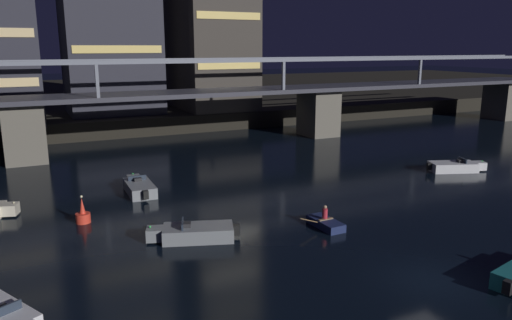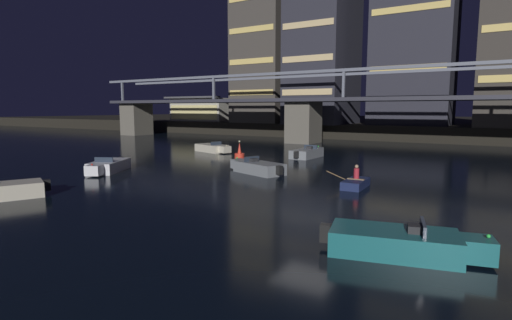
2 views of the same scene
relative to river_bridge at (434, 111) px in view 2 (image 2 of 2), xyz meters
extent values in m
plane|color=black|center=(0.00, -34.86, -4.36)|extent=(400.00, 400.00, 0.00)
cube|color=black|center=(0.00, 48.01, -3.26)|extent=(240.00, 80.00, 2.20)
cube|color=#605B51|center=(-48.75, 0.01, -1.58)|extent=(3.60, 4.40, 5.55)
cube|color=#605B51|center=(-16.25, 0.01, -1.58)|extent=(3.60, 4.40, 5.55)
cube|color=#33333D|center=(0.00, 0.01, 1.42)|extent=(103.51, 6.40, 0.45)
cube|color=slate|center=(0.00, -2.89, 4.84)|extent=(103.51, 0.36, 0.36)
cube|color=slate|center=(0.00, 2.91, 4.84)|extent=(103.51, 0.36, 0.36)
cube|color=slate|center=(-48.75, -2.89, 3.24)|extent=(0.30, 0.30, 3.20)
cube|color=slate|center=(-29.25, -2.89, 3.24)|extent=(0.30, 0.30, 3.20)
cube|color=slate|center=(-9.75, -2.89, 3.24)|extent=(0.30, 0.30, 3.20)
cube|color=#423D38|center=(-29.68, 14.89, 10.71)|extent=(9.29, 13.93, 25.75)
cube|color=#F2D172|center=(-29.68, 7.88, 2.99)|extent=(8.55, 0.10, 0.90)
cube|color=#F2D172|center=(-29.68, 7.88, 8.14)|extent=(8.55, 0.10, 0.90)
cube|color=#F2D172|center=(-29.68, 7.88, 13.29)|extent=(8.55, 0.10, 0.90)
cube|color=#282833|center=(-18.40, 11.79, 10.07)|extent=(8.79, 12.50, 24.45)
cube|color=beige|center=(-18.40, 5.49, 2.73)|extent=(8.08, 0.10, 0.90)
cube|color=beige|center=(-18.40, 5.49, 7.62)|extent=(8.08, 0.10, 0.90)
cube|color=beige|center=(-18.40, 5.49, 12.51)|extent=(8.08, 0.10, 0.90)
cube|color=#F2D172|center=(-5.26, 10.32, 5.95)|extent=(10.38, 0.10, 0.90)
cube|color=#F2D172|center=(-5.26, 10.32, 14.06)|extent=(10.38, 0.10, 0.90)
cube|color=#B2AD9E|center=(-43.24, 12.01, 0.04)|extent=(12.00, 6.00, 4.40)
cube|color=#EAD88C|center=(-43.24, 8.96, -0.40)|extent=(11.20, 0.10, 2.64)
cube|color=#4C4C51|center=(-43.24, 8.41, 2.39)|extent=(12.40, 1.60, 0.30)
cube|color=gray|center=(-8.96, -15.04, -3.96)|extent=(1.91, 3.96, 0.80)
cube|color=gray|center=(-8.89, -12.64, -3.91)|extent=(1.01, 0.93, 0.70)
cube|color=#283342|center=(-8.93, -14.19, -3.38)|extent=(1.35, 0.14, 0.36)
cube|color=#262628|center=(-8.94, -14.44, -3.44)|extent=(0.57, 0.42, 0.24)
cube|color=black|center=(-9.02, -17.20, -3.86)|extent=(0.37, 0.37, 0.60)
sphere|color=#33D84C|center=(-8.88, -12.39, -3.48)|extent=(0.12, 0.12, 0.12)
cube|color=gray|center=(-8.00, -25.41, -3.96)|extent=(4.28, 2.98, 0.80)
cube|color=gray|center=(-10.28, -24.62, -3.91)|extent=(1.17, 1.23, 0.70)
cube|color=#283342|center=(-8.81, -25.13, -3.38)|extent=(0.54, 1.31, 0.36)
cube|color=#262628|center=(-8.57, -25.21, -3.44)|extent=(0.56, 0.66, 0.24)
cube|color=black|center=(-5.97, -26.11, -3.86)|extent=(0.46, 0.46, 0.60)
sphere|color=#33D84C|center=(-10.51, -24.54, -3.48)|extent=(0.12, 0.12, 0.12)
cube|color=#196066|center=(3.96, -36.99, -3.96)|extent=(4.22, 2.65, 0.80)
cube|color=#196066|center=(6.30, -36.44, -3.91)|extent=(1.10, 1.17, 0.70)
cube|color=#283342|center=(4.79, -36.80, -3.38)|extent=(0.41, 1.34, 0.36)
cube|color=#262628|center=(4.55, -36.85, -3.44)|extent=(0.52, 0.64, 0.24)
cube|color=black|center=(1.86, -37.48, -3.86)|extent=(0.43, 0.43, 0.60)
sphere|color=#33D84C|center=(6.55, -36.38, -3.48)|extent=(0.12, 0.12, 0.12)
cube|color=beige|center=(-19.86, -15.67, -3.96)|extent=(4.27, 2.87, 0.80)
cube|color=beige|center=(-17.56, -16.38, -3.91)|extent=(1.15, 1.21, 0.70)
cube|color=#283342|center=(-19.05, -15.92, -3.38)|extent=(0.49, 1.32, 0.36)
cube|color=#262628|center=(-19.29, -15.85, -3.44)|extent=(0.55, 0.65, 0.24)
cube|color=black|center=(-21.92, -15.04, -3.86)|extent=(0.45, 0.45, 0.60)
sphere|color=beige|center=(-17.32, -16.45, -3.48)|extent=(0.12, 0.12, 0.12)
cube|color=silver|center=(-18.04, -30.38, -3.96)|extent=(3.40, 4.30, 0.80)
cube|color=silver|center=(-16.93, -32.52, -3.91)|extent=(1.29, 1.26, 0.70)
cube|color=#283342|center=(-17.65, -31.14, -3.38)|extent=(1.24, 0.71, 0.36)
cube|color=#262628|center=(-17.76, -30.91, -3.44)|extent=(0.68, 0.61, 0.24)
cube|color=black|center=(-19.04, -28.47, -3.86)|extent=(0.49, 0.49, 0.60)
sphere|color=red|center=(-16.82, -32.74, -3.48)|extent=(0.12, 0.12, 0.12)
cube|color=beige|center=(-15.19, -39.42, -3.96)|extent=(3.28, 4.30, 0.80)
cube|color=black|center=(-14.28, -37.46, -3.86)|extent=(0.48, 0.48, 0.60)
cylinder|color=red|center=(-13.52, -19.72, -4.06)|extent=(0.90, 0.90, 0.60)
cone|color=red|center=(-13.52, -19.72, -3.26)|extent=(0.36, 0.36, 1.00)
sphere|color=#F2EAB2|center=(-13.52, -19.72, -2.68)|extent=(0.16, 0.16, 0.16)
cube|color=#19234C|center=(-0.45, -26.89, -4.12)|extent=(1.19, 2.64, 0.48)
cube|color=#7F6647|center=(-0.45, -26.89, -3.85)|extent=(1.00, 0.24, 0.06)
cylinder|color=#B22633|center=(-0.46, -26.79, -3.52)|extent=(0.32, 0.32, 0.60)
sphere|color=tan|center=(-0.46, -26.79, -3.11)|extent=(0.22, 0.22, 0.22)
cylinder|color=olive|center=(-1.50, -26.93, -3.78)|extent=(1.52, 0.11, 0.59)
camera|label=1|loc=(-16.34, -50.24, 6.27)|focal=34.48mm
camera|label=2|loc=(6.64, -49.76, 0.28)|focal=28.03mm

